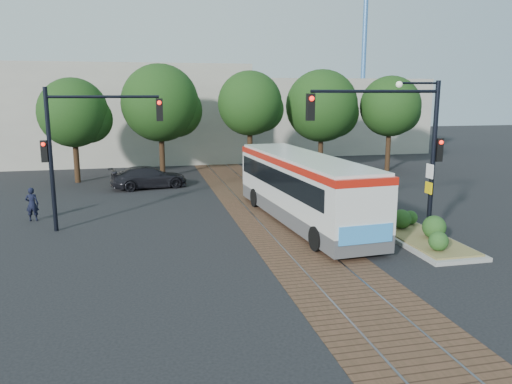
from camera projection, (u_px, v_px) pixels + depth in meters
ground at (298, 243)px, 19.43m from camera, size 120.00×120.00×0.00m
trackbed at (272, 218)px, 23.26m from camera, size 3.60×40.00×0.02m
tree_row at (244, 106)px, 34.44m from camera, size 26.40×5.60×7.67m
warehouses at (200, 114)px, 46.06m from camera, size 40.00×13.00×8.00m
crane at (364, 44)px, 53.71m from camera, size 8.00×0.50×18.00m
city_bus at (302, 185)px, 22.33m from camera, size 3.31×11.47×3.03m
traffic_island at (423, 234)px, 19.56m from camera, size 2.20×5.20×1.13m
signal_pole_main at (405, 136)px, 18.68m from camera, size 5.49×0.46×6.00m
signal_pole_left at (78, 139)px, 20.68m from camera, size 4.99×0.34×6.00m
officer at (32, 204)px, 22.69m from camera, size 0.58×0.40×1.55m
parked_car at (149, 177)px, 30.53m from camera, size 4.90×2.78×1.34m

